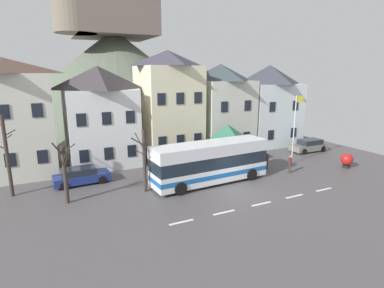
% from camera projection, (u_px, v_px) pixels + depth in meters
% --- Properties ---
extents(ground_plane, '(40.00, 60.00, 0.07)m').
position_uv_depth(ground_plane, '(240.00, 191.00, 23.31)').
color(ground_plane, '#4F4A4C').
extents(townhouse_00, '(6.86, 6.75, 9.99)m').
position_uv_depth(townhouse_00, '(9.00, 118.00, 26.33)').
color(townhouse_00, beige).
rests_on(townhouse_00, ground_plane).
extents(townhouse_01, '(6.27, 6.36, 9.36)m').
position_uv_depth(townhouse_01, '(100.00, 116.00, 29.48)').
color(townhouse_01, white).
rests_on(townhouse_01, ground_plane).
extents(townhouse_02, '(5.71, 6.13, 10.96)m').
position_uv_depth(townhouse_02, '(168.00, 105.00, 32.20)').
color(townhouse_02, beige).
rests_on(townhouse_02, ground_plane).
extents(townhouse_03, '(5.85, 6.60, 9.68)m').
position_uv_depth(townhouse_03, '(220.00, 107.00, 35.31)').
color(townhouse_03, beige).
rests_on(townhouse_03, ground_plane).
extents(townhouse_04, '(6.86, 5.68, 9.62)m').
position_uv_depth(townhouse_04, '(268.00, 105.00, 37.73)').
color(townhouse_04, silver).
rests_on(townhouse_04, ground_plane).
extents(hilltop_castle, '(40.79, 40.79, 22.93)m').
position_uv_depth(hilltop_castle, '(115.00, 76.00, 50.38)').
color(hilltop_castle, '#5A6453').
rests_on(hilltop_castle, ground_plane).
extents(transit_bus, '(9.88, 3.00, 3.33)m').
position_uv_depth(transit_bus, '(210.00, 163.00, 24.73)').
color(transit_bus, silver).
rests_on(transit_bus, ground_plane).
extents(bus_shelter, '(3.60, 3.60, 3.98)m').
position_uv_depth(bus_shelter, '(227.00, 133.00, 29.14)').
color(bus_shelter, '#473D33').
rests_on(bus_shelter, ground_plane).
extents(parked_car_00, '(4.37, 1.99, 1.34)m').
position_uv_depth(parked_car_00, '(81.00, 176.00, 24.72)').
color(parked_car_00, navy).
rests_on(parked_car_00, ground_plane).
extents(parked_car_01, '(4.17, 2.09, 1.36)m').
position_uv_depth(parked_car_01, '(246.00, 153.00, 31.79)').
color(parked_car_01, slate).
rests_on(parked_car_01, ground_plane).
extents(parked_car_02, '(4.27, 1.95, 1.38)m').
position_uv_depth(parked_car_02, '(309.00, 146.00, 34.85)').
color(parked_car_02, slate).
rests_on(parked_car_02, ground_plane).
extents(pedestrian_00, '(0.35, 0.37, 1.61)m').
position_uv_depth(pedestrian_00, '(266.00, 159.00, 28.51)').
color(pedestrian_00, '#2D2D38').
rests_on(pedestrian_00, ground_plane).
extents(pedestrian_01, '(0.29, 0.32, 1.60)m').
position_uv_depth(pedestrian_01, '(290.00, 163.00, 27.31)').
color(pedestrian_01, '#38332D').
rests_on(pedestrian_01, ground_plane).
extents(public_bench, '(1.46, 0.48, 0.87)m').
position_uv_depth(public_bench, '(196.00, 159.00, 30.16)').
color(public_bench, '#473828').
rests_on(public_bench, ground_plane).
extents(flagpole, '(0.95, 0.10, 6.66)m').
position_uv_depth(flagpole, '(295.00, 125.00, 29.36)').
color(flagpole, silver).
rests_on(flagpole, ground_plane).
extents(harbour_buoy, '(1.12, 1.12, 1.37)m').
position_uv_depth(harbour_buoy, '(347.00, 160.00, 28.87)').
color(harbour_buoy, black).
rests_on(harbour_buoy, ground_plane).
extents(bare_tree_00, '(1.41, 1.83, 4.42)m').
position_uv_depth(bare_tree_00, '(65.00, 172.00, 20.67)').
color(bare_tree_00, '#382D28').
rests_on(bare_tree_00, ground_plane).
extents(bare_tree_01, '(1.67, 1.70, 4.71)m').
position_uv_depth(bare_tree_01, '(144.00, 159.00, 22.73)').
color(bare_tree_01, '#382D28').
rests_on(bare_tree_01, ground_plane).
extents(bare_tree_02, '(1.83, 1.39, 6.19)m').
position_uv_depth(bare_tree_02, '(7.00, 155.00, 21.73)').
color(bare_tree_02, '#382D28').
rests_on(bare_tree_02, ground_plane).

